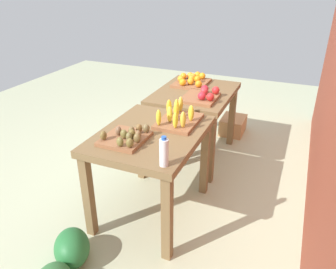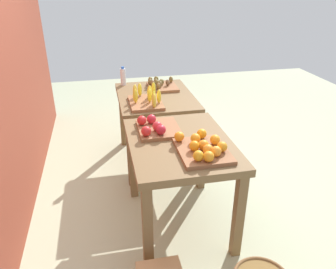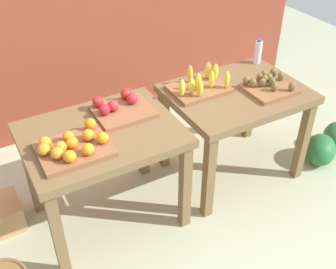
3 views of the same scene
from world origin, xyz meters
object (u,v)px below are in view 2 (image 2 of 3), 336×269
Objects in this scene: banana_crate at (146,99)px; kiwi_bin at (161,85)px; watermelon_pile at (163,118)px; water_bottle at (123,77)px; orange_bin at (203,148)px; apple_bin at (156,127)px; display_table_right at (156,105)px; display_table_left at (180,154)px.

banana_crate reaches higher than kiwi_bin.
kiwi_bin reaches higher than watermelon_pile.
banana_crate is at bearing -166.00° from water_bottle.
orange_bin is 0.51m from apple_bin.
water_bottle is (1.78, 0.42, 0.06)m from orange_bin.
apple_bin is 0.66m from banana_crate.
apple_bin is 2.00m from watermelon_pile.
orange_bin is at bearing -166.93° from banana_crate.
display_table_right is 0.33m from banana_crate.
display_table_left is at bearing 172.78° from watermelon_pile.
display_table_left is 2.60× the size of apple_bin.
watermelon_pile is (1.82, -0.41, -0.71)m from apple_bin.
watermelon_pile is (2.26, -0.14, -0.71)m from orange_bin.
apple_bin reaches higher than kiwi_bin.
kiwi_bin is at bearing -4.30° from display_table_left.
water_bottle is at bearing 35.25° from display_table_right.
apple_bin is at bearing 36.23° from display_table_left.
water_bottle is at bearing 62.10° from kiwi_bin.
banana_crate is at bearing 161.39° from watermelon_pile.
water_bottle is at bearing 6.44° from apple_bin.
banana_crate reaches higher than apple_bin.
kiwi_bin is (0.22, -0.10, 0.16)m from display_table_right.
watermelon_pile is at bearing -12.74° from apple_bin.
apple_bin is (0.21, 0.15, 0.16)m from display_table_left.
water_bottle is (0.22, 0.41, 0.07)m from kiwi_bin.
watermelon_pile is at bearing -49.57° from water_bottle.
kiwi_bin is at bearing 167.28° from watermelon_pile.
display_table_right is (1.12, 0.00, 0.00)m from display_table_left.
apple_bin reaches higher than display_table_left.
banana_crate is 0.62× the size of watermelon_pile.
banana_crate reaches higher than display_table_right.
water_bottle reaches higher than display_table_right.
orange_bin is 1.02× the size of banana_crate.
apple_bin is at bearing 167.26° from watermelon_pile.
display_table_left is 4.80× the size of water_bottle.
water_bottle reaches higher than apple_bin.
kiwi_bin is at bearing -117.90° from water_bottle.
apple_bin is 1.35m from water_bottle.
display_table_right is at bearing -9.64° from apple_bin.
banana_crate is 1.42m from watermelon_pile.
banana_crate is (-0.25, 0.13, 0.17)m from display_table_right.
display_table_right is 0.29m from kiwi_bin.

